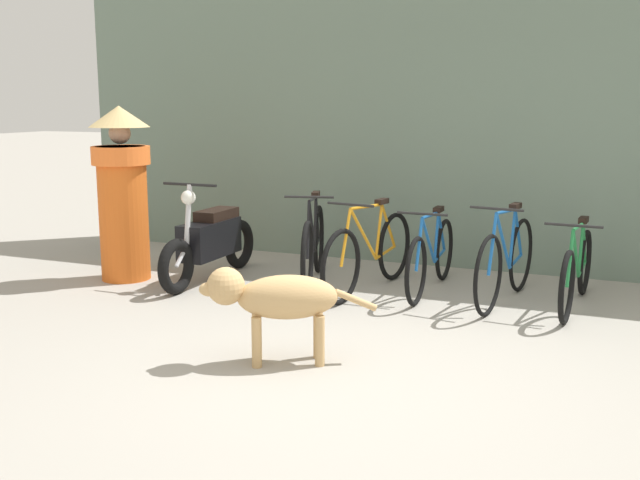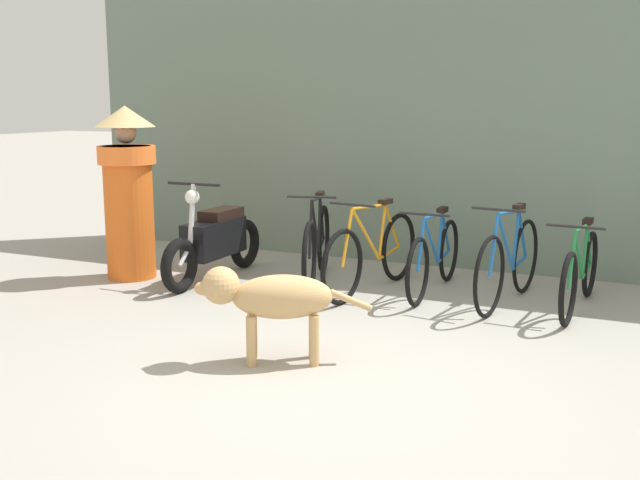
% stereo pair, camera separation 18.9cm
% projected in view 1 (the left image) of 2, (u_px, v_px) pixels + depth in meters
% --- Properties ---
extents(ground_plane, '(60.00, 60.00, 0.00)m').
position_uv_depth(ground_plane, '(349.00, 378.00, 4.90)').
color(ground_plane, '#9E998E').
extents(shop_wall_back, '(9.45, 0.20, 3.05)m').
position_uv_depth(shop_wall_back, '(469.00, 126.00, 7.89)').
color(shop_wall_back, slate).
rests_on(shop_wall_back, ground).
extents(bicycle_0, '(0.60, 1.66, 0.92)m').
position_uv_depth(bicycle_0, '(313.00, 246.00, 7.34)').
color(bicycle_0, black).
rests_on(bicycle_0, ground).
extents(bicycle_1, '(0.46, 1.76, 0.89)m').
position_uv_depth(bicycle_1, '(370.00, 253.00, 7.05)').
color(bicycle_1, black).
rests_on(bicycle_1, ground).
extents(bicycle_2, '(0.46, 1.66, 0.81)m').
position_uv_depth(bicycle_2, '(431.00, 257.00, 7.04)').
color(bicycle_2, black).
rests_on(bicycle_2, ground).
extents(bicycle_3, '(0.46, 1.66, 0.90)m').
position_uv_depth(bicycle_3, '(506.00, 261.00, 6.65)').
color(bicycle_3, black).
rests_on(bicycle_3, ground).
extents(bicycle_4, '(0.46, 1.66, 0.80)m').
position_uv_depth(bicycle_4, '(577.00, 271.00, 6.48)').
color(bicycle_4, black).
rests_on(bicycle_4, ground).
extents(motorcycle, '(0.58, 1.73, 1.02)m').
position_uv_depth(motorcycle, '(210.00, 242.00, 7.48)').
color(motorcycle, black).
rests_on(motorcycle, ground).
extents(stray_dog, '(1.12, 0.66, 0.68)m').
position_uv_depth(stray_dog, '(275.00, 298.00, 5.09)').
color(stray_dog, tan).
rests_on(stray_dog, ground).
extents(person_in_robes, '(0.75, 0.75, 1.74)m').
position_uv_depth(person_in_robes, '(122.00, 189.00, 7.44)').
color(person_in_robes, orange).
rests_on(person_in_robes, ground).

